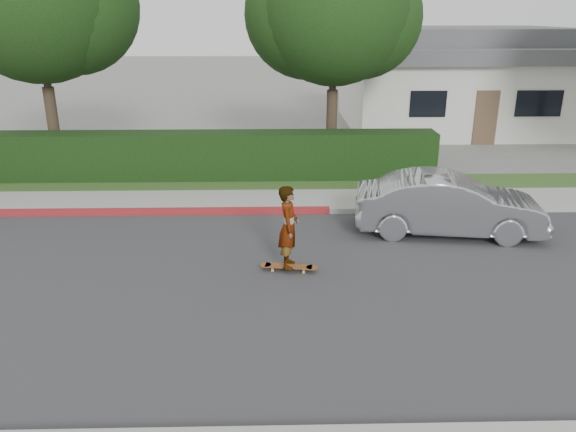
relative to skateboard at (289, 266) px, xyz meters
name	(u,v)px	position (x,y,z in m)	size (l,w,h in m)	color
ground	(297,286)	(0.14, -0.66, -0.10)	(120.00, 120.00, 0.00)	slate
road	(297,286)	(0.14, -0.66, -0.10)	(60.00, 8.00, 0.01)	#2D2D30
curb_far	(291,211)	(0.14, 3.44, -0.03)	(60.00, 0.20, 0.15)	#9E9E99
curb_red_section	(96,212)	(-4.86, 3.44, -0.02)	(12.00, 0.21, 0.15)	maroon
sidewalk_far	(290,200)	(0.14, 4.34, -0.04)	(60.00, 1.60, 0.12)	gray
planting_strip	(288,184)	(0.14, 5.94, -0.05)	(60.00, 1.60, 0.10)	#2D4C1E
hedge	(190,157)	(-2.86, 6.54, 0.65)	(15.00, 1.00, 1.50)	black
tree_left	(37,0)	(-7.37, 8.03, 5.16)	(5.99, 5.21, 8.00)	#33261C
tree_center	(333,12)	(1.63, 8.53, 4.80)	(5.66, 4.84, 7.44)	#33261C
house	(461,79)	(8.14, 15.34, 1.99)	(10.60, 8.60, 4.30)	beige
skateboard	(289,266)	(0.00, 0.00, 0.00)	(1.19, 0.40, 0.11)	gold
skateboarder	(289,227)	(0.00, 0.00, 0.85)	(0.61, 0.40, 1.67)	white
car_silver	(449,205)	(3.77, 1.99, 0.60)	(1.49, 4.28, 1.41)	#A6A7AD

